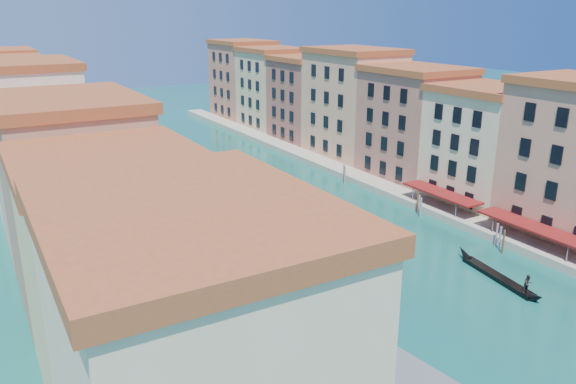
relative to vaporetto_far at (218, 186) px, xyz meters
name	(u,v)px	position (x,y,z in m)	size (l,w,h in m)	color
left_bank_palazzos	(42,150)	(-24.46, 1.59, 8.41)	(12.80, 128.40, 21.00)	beige
right_bank_palazzos	(372,113)	(31.54, 1.91, 8.45)	(12.80, 128.40, 21.00)	#9B412E
quay	(335,168)	(23.54, 1.91, -0.79)	(4.00, 140.00, 1.00)	#A39D83
restaurant_awnings	(540,229)	(23.73, -40.08, 1.69)	(3.20, 44.55, 3.12)	maroon
mooring_poles_right	(481,232)	(20.64, -34.29, 0.01)	(1.44, 54.24, 3.20)	#523B1C
vaporetto_far	(218,186)	(0.00, 0.00, 0.00)	(7.05, 19.74, 2.87)	silver
gondola_fore	(307,231)	(3.19, -21.38, -0.91)	(1.72, 11.36, 2.26)	black
gondola_right	(499,276)	(14.06, -42.69, -0.79)	(3.01, 13.20, 2.64)	black
gondola_far	(270,177)	(11.03, 3.17, -0.97)	(4.34, 10.97, 1.60)	black
motorboat_mid	(232,208)	(-1.68, -8.94, -0.74)	(4.30, 7.25, 1.43)	white
motorboat_far	(178,152)	(3.16, 27.38, -0.71)	(4.12, 7.56, 1.49)	silver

